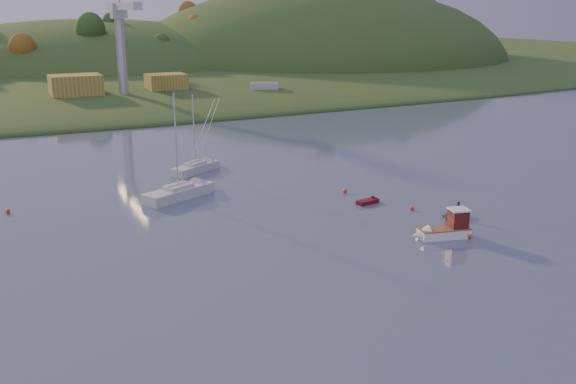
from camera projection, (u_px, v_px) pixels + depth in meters
name	position (u px, v px, depth m)	size (l,w,h in m)	color
ground	(499.00, 348.00, 42.23)	(500.00, 500.00, 0.00)	#3A4660
far_shore	(55.00, 68.00, 240.50)	(620.00, 220.00, 1.50)	#25461C
shore_slope	(83.00, 86.00, 184.47)	(640.00, 150.00, 7.00)	#25461C
hill_center	(91.00, 71.00, 227.51)	(140.00, 120.00, 36.00)	#25461C
hill_right	(321.00, 65.00, 250.67)	(150.00, 130.00, 60.00)	#25461C
hillside_trees	(73.00, 79.00, 201.71)	(280.00, 50.00, 32.00)	#204217
wharf	(136.00, 99.00, 149.19)	(42.00, 16.00, 2.40)	slate
shed_west	(76.00, 86.00, 143.54)	(11.00, 8.00, 4.80)	olive
shed_east	(166.00, 82.00, 153.43)	(9.00, 7.00, 4.00)	olive
dock_crane	(121.00, 29.00, 140.39)	(3.20, 28.00, 20.30)	#B7B7BC
fishing_boat	(441.00, 230.00, 62.28)	(6.17, 3.11, 3.77)	white
sailboat_near	(178.00, 192.00, 75.28)	(9.22, 6.14, 12.38)	silver
sailboat_far	(195.00, 167.00, 87.39)	(7.76, 5.78, 10.58)	silver
canoe	(458.00, 215.00, 68.20)	(2.56, 3.58, 0.74)	#907A4F
paddler	(458.00, 211.00, 68.09)	(0.59, 0.38, 1.61)	black
red_tender	(372.00, 201.00, 73.72)	(3.29, 1.51, 1.08)	#5A0C10
work_vessel	(264.00, 93.00, 156.43)	(16.74, 11.00, 4.06)	slate
buoy_0	(469.00, 236.00, 62.24)	(0.50, 0.50, 0.50)	#FC370D
buoy_1	(345.00, 191.00, 77.56)	(0.50, 0.50, 0.50)	#FC370D
buoy_2	(8.00, 211.00, 69.94)	(0.50, 0.50, 0.50)	#FC370D
buoy_3	(191.00, 173.00, 86.11)	(0.50, 0.50, 0.50)	#FC370D
buoy_4	(412.00, 208.00, 71.00)	(0.50, 0.50, 0.50)	#FC370D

